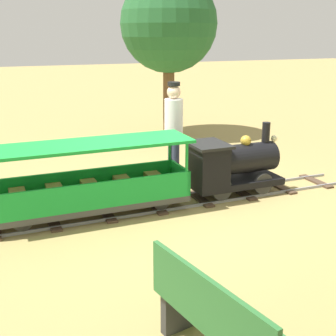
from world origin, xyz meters
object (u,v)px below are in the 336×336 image
object	(u,v)px
conductor_person	(174,123)
oak_tree_near	(169,25)
park_bench	(220,323)
passenger_car	(91,187)
locomotive	(231,165)

from	to	relation	value
conductor_person	oak_tree_near	distance (m)	3.77
park_bench	oak_tree_near	bearing A→B (deg)	160.06
passenger_car	oak_tree_near	world-z (taller)	oak_tree_near
locomotive	park_bench	distance (m)	3.75
locomotive	park_bench	world-z (taller)	locomotive
park_bench	oak_tree_near	distance (m)	8.20
passenger_car	oak_tree_near	bearing A→B (deg)	145.92
locomotive	oak_tree_near	size ratio (longest dim) A/B	0.39
passenger_car	oak_tree_near	size ratio (longest dim) A/B	0.74
conductor_person	park_bench	distance (m)	4.53
conductor_person	park_bench	size ratio (longest dim) A/B	1.20
conductor_person	park_bench	xyz separation A→B (m)	(4.25, -1.46, -0.54)
oak_tree_near	park_bench	bearing A→B (deg)	-19.94
locomotive	park_bench	bearing A→B (deg)	-31.30
conductor_person	passenger_car	bearing A→B (deg)	-57.24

